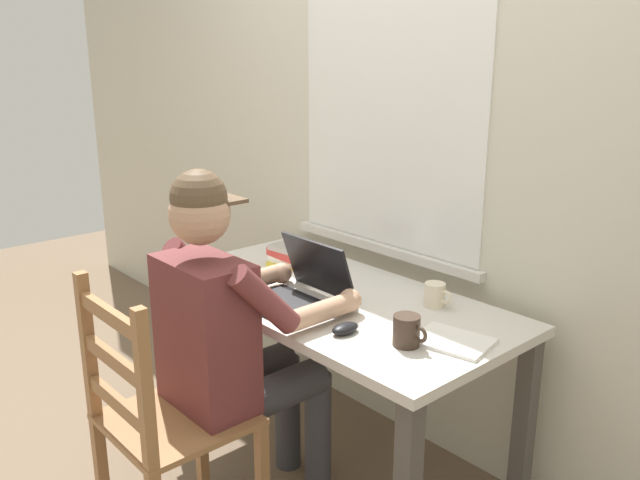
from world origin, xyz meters
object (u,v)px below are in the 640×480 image
object	(u,v)px
coffee_mug_white	(435,295)
coffee_mug_dark	(407,331)
wooden_chair	(162,422)
seated_person	(234,333)
laptop	(299,290)
desk	(330,318)
book_stack_main	(290,256)
computer_mouse	(345,328)

from	to	relation	value
coffee_mug_white	coffee_mug_dark	distance (m)	0.35
wooden_chair	seated_person	bearing A→B (deg)	90.00
laptop	coffee_mug_dark	xyz separation A→B (m)	(0.49, 0.02, -0.00)
desk	seated_person	xyz separation A→B (m)	(-0.01, -0.43, 0.07)
desk	book_stack_main	world-z (taller)	book_stack_main
computer_mouse	coffee_mug_dark	xyz separation A→B (m)	(0.19, 0.08, 0.03)
computer_mouse	coffee_mug_dark	size ratio (longest dim) A/B	0.82
desk	coffee_mug_dark	world-z (taller)	coffee_mug_dark
desk	wooden_chair	bearing A→B (deg)	-90.62
coffee_mug_dark	book_stack_main	world-z (taller)	book_stack_main
seated_person	coffee_mug_white	xyz separation A→B (m)	(0.34, 0.63, 0.07)
computer_mouse	coffee_mug_white	distance (m)	0.40
coffee_mug_white	coffee_mug_dark	xyz separation A→B (m)	(0.15, -0.32, 0.01)
desk	computer_mouse	xyz separation A→B (m)	(0.29, -0.20, 0.11)
computer_mouse	coffee_mug_white	bearing A→B (deg)	83.58
seated_person	book_stack_main	size ratio (longest dim) A/B	6.44
coffee_mug_white	book_stack_main	bearing A→B (deg)	-170.99
computer_mouse	book_stack_main	world-z (taller)	book_stack_main
seated_person	coffee_mug_white	distance (m)	0.72
coffee_mug_dark	seated_person	bearing A→B (deg)	-147.69
desk	laptop	bearing A→B (deg)	-92.40
seated_person	wooden_chair	size ratio (longest dim) A/B	1.32
computer_mouse	coffee_mug_dark	world-z (taller)	coffee_mug_dark
wooden_chair	coffee_mug_white	bearing A→B (deg)	69.41
coffee_mug_white	desk	bearing A→B (deg)	-149.39
seated_person	computer_mouse	distance (m)	0.38
desk	computer_mouse	distance (m)	0.37
desk	seated_person	world-z (taller)	seated_person
seated_person	book_stack_main	bearing A→B (deg)	123.10
seated_person	wooden_chair	distance (m)	0.36
desk	wooden_chair	xyz separation A→B (m)	(-0.01, -0.71, -0.16)
wooden_chair	coffee_mug_dark	size ratio (longest dim) A/B	7.75
seated_person	computer_mouse	world-z (taller)	seated_person
desk	seated_person	size ratio (longest dim) A/B	1.13
seated_person	computer_mouse	bearing A→B (deg)	37.70
coffee_mug_white	book_stack_main	distance (m)	0.69
laptop	coffee_mug_white	bearing A→B (deg)	45.33
laptop	computer_mouse	xyz separation A→B (m)	(0.29, -0.05, -0.04)
desk	coffee_mug_white	bearing A→B (deg)	30.61
seated_person	book_stack_main	distance (m)	0.62
wooden_chair	computer_mouse	size ratio (longest dim) A/B	9.46
seated_person	book_stack_main	xyz separation A→B (m)	(-0.34, 0.52, 0.08)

